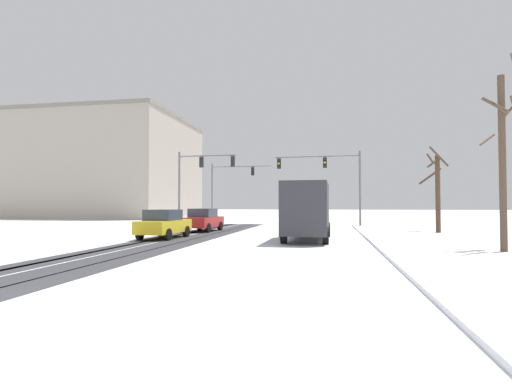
{
  "coord_description": "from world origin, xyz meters",
  "views": [
    {
      "loc": [
        5.15,
        -7.2,
        1.89
      ],
      "look_at": [
        0.0,
        21.11,
        2.8
      ],
      "focal_mm": 28.37,
      "sensor_mm": 36.0,
      "label": 1
    }
  ],
  "objects_px": {
    "bare_tree_sidewalk_mid": "(437,189)",
    "traffic_signal_far_left": "(228,181)",
    "car_dark_green_lead": "(314,217)",
    "bare_tree_sidewalk_near": "(504,154)",
    "traffic_signal_near_left": "(198,173)",
    "traffic_signal_near_right": "(329,172)",
    "car_red_second": "(203,220)",
    "box_truck_delivery": "(308,209)",
    "office_building_far_left_block": "(100,168)",
    "car_yellow_cab_third": "(164,224)",
    "bus_oncoming": "(312,204)"
  },
  "relations": [
    {
      "from": "car_dark_green_lead",
      "to": "box_truck_delivery",
      "type": "bearing_deg",
      "value": -89.4
    },
    {
      "from": "bus_oncoming",
      "to": "office_building_far_left_block",
      "type": "xyz_separation_m",
      "value": [
        -32.38,
        -1.78,
        5.54
      ]
    },
    {
      "from": "traffic_signal_near_left",
      "to": "bus_oncoming",
      "type": "height_order",
      "value": "traffic_signal_near_left"
    },
    {
      "from": "traffic_signal_near_left",
      "to": "traffic_signal_near_right",
      "type": "bearing_deg",
      "value": 11.03
    },
    {
      "from": "traffic_signal_far_left",
      "to": "car_red_second",
      "type": "height_order",
      "value": "traffic_signal_far_left"
    },
    {
      "from": "car_dark_green_lead",
      "to": "bare_tree_sidewalk_near",
      "type": "height_order",
      "value": "bare_tree_sidewalk_near"
    },
    {
      "from": "bare_tree_sidewalk_near",
      "to": "office_building_far_left_block",
      "type": "xyz_separation_m",
      "value": [
        -41.82,
        39.03,
        3.59
      ]
    },
    {
      "from": "car_yellow_cab_third",
      "to": "bare_tree_sidewalk_mid",
      "type": "distance_m",
      "value": 18.3
    },
    {
      "from": "bus_oncoming",
      "to": "office_building_far_left_block",
      "type": "bearing_deg",
      "value": -176.85
    },
    {
      "from": "car_red_second",
      "to": "traffic_signal_near_right",
      "type": "bearing_deg",
      "value": 41.49
    },
    {
      "from": "traffic_signal_far_left",
      "to": "bus_oncoming",
      "type": "distance_m",
      "value": 17.67
    },
    {
      "from": "car_yellow_cab_third",
      "to": "office_building_far_left_block",
      "type": "xyz_separation_m",
      "value": [
        -25.68,
        35.4,
        6.71
      ]
    },
    {
      "from": "traffic_signal_near_right",
      "to": "bare_tree_sidewalk_mid",
      "type": "height_order",
      "value": "traffic_signal_near_right"
    },
    {
      "from": "traffic_signal_far_left",
      "to": "car_yellow_cab_third",
      "type": "relative_size",
      "value": 1.61
    },
    {
      "from": "car_dark_green_lead",
      "to": "bus_oncoming",
      "type": "bearing_deg",
      "value": 92.85
    },
    {
      "from": "bare_tree_sidewalk_near",
      "to": "traffic_signal_near_right",
      "type": "bearing_deg",
      "value": 111.65
    },
    {
      "from": "traffic_signal_far_left",
      "to": "bare_tree_sidewalk_mid",
      "type": "height_order",
      "value": "traffic_signal_far_left"
    },
    {
      "from": "traffic_signal_near_left",
      "to": "traffic_signal_near_right",
      "type": "relative_size",
      "value": 0.87
    },
    {
      "from": "traffic_signal_near_left",
      "to": "bare_tree_sidewalk_near",
      "type": "relative_size",
      "value": 0.83
    },
    {
      "from": "traffic_signal_near_right",
      "to": "car_dark_green_lead",
      "type": "relative_size",
      "value": 1.77
    },
    {
      "from": "car_red_second",
      "to": "office_building_far_left_block",
      "type": "bearing_deg",
      "value": 131.71
    },
    {
      "from": "car_red_second",
      "to": "bare_tree_sidewalk_near",
      "type": "relative_size",
      "value": 0.54
    },
    {
      "from": "box_truck_delivery",
      "to": "office_building_far_left_block",
      "type": "bearing_deg",
      "value": 134.05
    },
    {
      "from": "traffic_signal_near_left",
      "to": "office_building_far_left_block",
      "type": "bearing_deg",
      "value": 135.23
    },
    {
      "from": "box_truck_delivery",
      "to": "traffic_signal_near_left",
      "type": "bearing_deg",
      "value": 131.42
    },
    {
      "from": "traffic_signal_far_left",
      "to": "bare_tree_sidewalk_mid",
      "type": "distance_m",
      "value": 23.08
    },
    {
      "from": "box_truck_delivery",
      "to": "bus_oncoming",
      "type": "bearing_deg",
      "value": 92.07
    },
    {
      "from": "traffic_signal_far_left",
      "to": "office_building_far_left_block",
      "type": "distance_m",
      "value": 27.58
    },
    {
      "from": "traffic_signal_near_left",
      "to": "bare_tree_sidewalk_mid",
      "type": "distance_m",
      "value": 18.84
    },
    {
      "from": "traffic_signal_far_left",
      "to": "car_dark_green_lead",
      "type": "height_order",
      "value": "traffic_signal_far_left"
    },
    {
      "from": "car_red_second",
      "to": "traffic_signal_near_left",
      "type": "bearing_deg",
      "value": 111.92
    },
    {
      "from": "car_red_second",
      "to": "bare_tree_sidewalk_near",
      "type": "distance_m",
      "value": 18.88
    },
    {
      "from": "car_dark_green_lead",
      "to": "bare_tree_sidewalk_mid",
      "type": "bearing_deg",
      "value": -32.65
    },
    {
      "from": "office_building_far_left_block",
      "to": "bus_oncoming",
      "type": "bearing_deg",
      "value": 3.15
    },
    {
      "from": "traffic_signal_near_left",
      "to": "bare_tree_sidewalk_near",
      "type": "bearing_deg",
      "value": -40.57
    },
    {
      "from": "office_building_far_left_block",
      "to": "car_red_second",
      "type": "bearing_deg",
      "value": -48.29
    },
    {
      "from": "traffic_signal_near_left",
      "to": "bare_tree_sidewalk_near",
      "type": "xyz_separation_m",
      "value": [
        18.07,
        -15.47,
        -0.67
      ]
    },
    {
      "from": "office_building_far_left_block",
      "to": "car_yellow_cab_third",
      "type": "bearing_deg",
      "value": -54.04
    },
    {
      "from": "bare_tree_sidewalk_mid",
      "to": "office_building_far_left_block",
      "type": "height_order",
      "value": "office_building_far_left_block"
    },
    {
      "from": "car_yellow_cab_third",
      "to": "bus_oncoming",
      "type": "height_order",
      "value": "bus_oncoming"
    },
    {
      "from": "bus_oncoming",
      "to": "box_truck_delivery",
      "type": "xyz_separation_m",
      "value": [
        1.32,
        -36.62,
        -0.36
      ]
    },
    {
      "from": "traffic_signal_near_left",
      "to": "bare_tree_sidewalk_mid",
      "type": "xyz_separation_m",
      "value": [
        18.33,
        -4.02,
        -1.62
      ]
    },
    {
      "from": "bus_oncoming",
      "to": "bare_tree_sidewalk_mid",
      "type": "relative_size",
      "value": 1.89
    },
    {
      "from": "car_dark_green_lead",
      "to": "box_truck_delivery",
      "type": "height_order",
      "value": "box_truck_delivery"
    },
    {
      "from": "traffic_signal_near_left",
      "to": "box_truck_delivery",
      "type": "relative_size",
      "value": 0.87
    },
    {
      "from": "traffic_signal_near_left",
      "to": "bare_tree_sidewalk_mid",
      "type": "height_order",
      "value": "traffic_signal_near_left"
    },
    {
      "from": "bus_oncoming",
      "to": "bare_tree_sidewalk_near",
      "type": "height_order",
      "value": "bare_tree_sidewalk_near"
    },
    {
      "from": "traffic_signal_near_left",
      "to": "bare_tree_sidewalk_near",
      "type": "height_order",
      "value": "bare_tree_sidewalk_near"
    },
    {
      "from": "bare_tree_sidewalk_mid",
      "to": "traffic_signal_far_left",
      "type": "bearing_deg",
      "value": 142.33
    },
    {
      "from": "car_dark_green_lead",
      "to": "bare_tree_sidewalk_near",
      "type": "bearing_deg",
      "value": -63.99
    }
  ]
}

